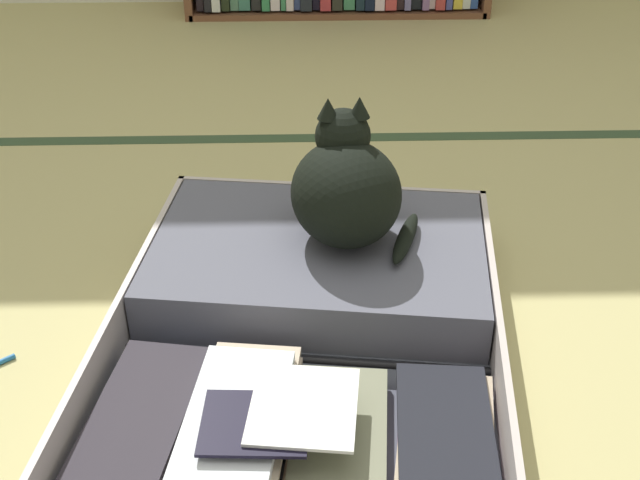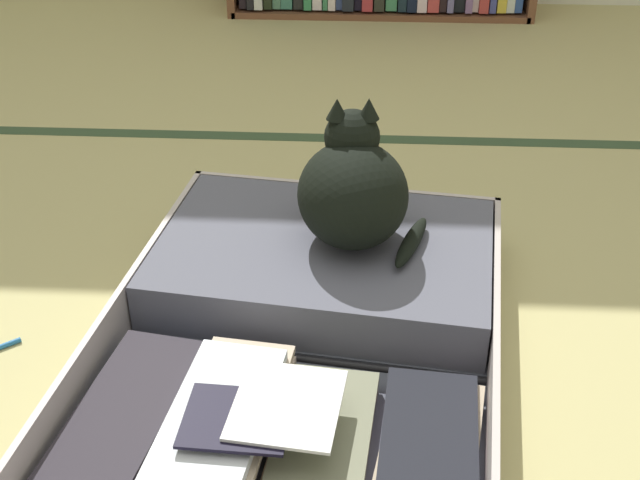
# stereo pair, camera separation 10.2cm
# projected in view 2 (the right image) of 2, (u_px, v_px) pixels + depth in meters

# --- Properties ---
(ground_plane) EXTENTS (10.00, 10.00, 0.00)m
(ground_plane) POSITION_uv_depth(u_px,v_px,m) (286.00, 396.00, 1.44)
(ground_plane) COLOR tan
(tatami_border) EXTENTS (4.80, 0.05, 0.00)m
(tatami_border) POSITION_uv_depth(u_px,v_px,m) (319.00, 137.00, 2.32)
(tatami_border) COLOR #32482D
(tatami_border) RESTS_ON ground_plane
(open_suitcase) EXTENTS (0.81, 1.05, 0.12)m
(open_suitcase) POSITION_uv_depth(u_px,v_px,m) (307.00, 318.00, 1.54)
(open_suitcase) COLOR #BDB0AB
(open_suitcase) RESTS_ON ground_plane
(black_cat) EXTENTS (0.28, 0.27, 0.28)m
(black_cat) POSITION_uv_depth(u_px,v_px,m) (353.00, 189.00, 1.60)
(black_cat) COLOR black
(black_cat) RESTS_ON open_suitcase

